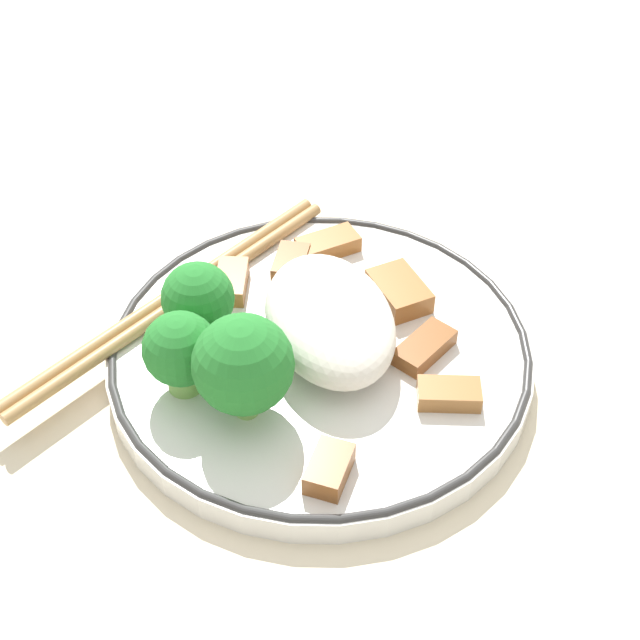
% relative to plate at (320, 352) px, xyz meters
% --- Properties ---
extents(ground_plane, '(3.00, 3.00, 0.00)m').
position_rel_plate_xyz_m(ground_plane, '(0.00, 0.00, -0.01)').
color(ground_plane, beige).
extents(plate, '(0.25, 0.25, 0.02)m').
position_rel_plate_xyz_m(plate, '(0.00, 0.00, 0.00)').
color(plate, white).
rests_on(plate, ground_plane).
extents(rice_mound, '(0.11, 0.07, 0.04)m').
position_rel_plate_xyz_m(rice_mound, '(-0.00, 0.01, 0.03)').
color(rice_mound, white).
rests_on(rice_mound, plate).
extents(broccoli_back_left, '(0.04, 0.04, 0.05)m').
position_rel_plate_xyz_m(broccoli_back_left, '(-0.02, -0.06, 0.04)').
color(broccoli_back_left, '#7FB756').
rests_on(broccoli_back_left, plate).
extents(broccoli_back_center, '(0.04, 0.04, 0.05)m').
position_rel_plate_xyz_m(broccoli_back_center, '(0.01, -0.08, 0.03)').
color(broccoli_back_center, '#7FB756').
rests_on(broccoli_back_center, plate).
extents(broccoli_back_right, '(0.05, 0.05, 0.06)m').
position_rel_plate_xyz_m(broccoli_back_right, '(0.04, -0.05, 0.04)').
color(broccoli_back_right, '#7FB756').
rests_on(broccoli_back_right, plate).
extents(meat_near_front, '(0.04, 0.03, 0.01)m').
position_rel_plate_xyz_m(meat_near_front, '(-0.07, -0.00, 0.01)').
color(meat_near_front, brown).
rests_on(meat_near_front, plate).
extents(meat_near_left, '(0.04, 0.03, 0.01)m').
position_rel_plate_xyz_m(meat_near_left, '(-0.03, 0.06, 0.01)').
color(meat_near_left, '#995B28').
rests_on(meat_near_left, plate).
extents(meat_near_right, '(0.04, 0.04, 0.01)m').
position_rel_plate_xyz_m(meat_near_right, '(0.02, 0.06, 0.01)').
color(meat_near_right, brown).
rests_on(meat_near_right, plate).
extents(meat_near_back, '(0.03, 0.04, 0.01)m').
position_rel_plate_xyz_m(meat_near_back, '(-0.08, 0.03, 0.01)').
color(meat_near_back, '#995B28').
rests_on(meat_near_back, plate).
extents(meat_on_rice_edge, '(0.03, 0.04, 0.01)m').
position_rel_plate_xyz_m(meat_on_rice_edge, '(0.06, 0.06, 0.01)').
color(meat_on_rice_edge, '#9E6633').
rests_on(meat_on_rice_edge, plate).
extents(meat_mid_left, '(0.04, 0.03, 0.01)m').
position_rel_plate_xyz_m(meat_mid_left, '(0.09, -0.02, 0.01)').
color(meat_mid_left, brown).
rests_on(meat_mid_left, plate).
extents(meat_mid_right, '(0.04, 0.03, 0.01)m').
position_rel_plate_xyz_m(meat_mid_right, '(-0.06, -0.04, 0.01)').
color(meat_mid_right, '#995B28').
rests_on(meat_mid_right, plate).
extents(meat_far_scatter, '(0.03, 0.03, 0.01)m').
position_rel_plate_xyz_m(meat_far_scatter, '(-0.04, -0.00, 0.01)').
color(meat_far_scatter, '#9E6633').
rests_on(meat_far_scatter, plate).
extents(chopsticks, '(0.15, 0.22, 0.01)m').
position_rel_plate_xyz_m(chopsticks, '(-0.06, -0.07, 0.01)').
color(chopsticks, '#AD8451').
rests_on(chopsticks, plate).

